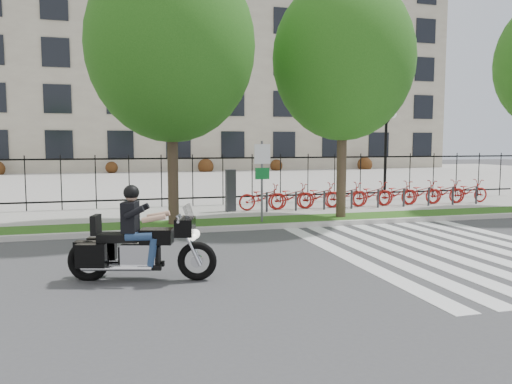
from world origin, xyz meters
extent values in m
plane|color=#3E3D40|center=(0.00, 0.00, 0.00)|extent=(120.00, 120.00, 0.00)
cube|color=beige|center=(0.00, 4.10, 0.07)|extent=(60.00, 0.20, 0.15)
cube|color=#214E13|center=(0.00, 4.95, 0.07)|extent=(60.00, 1.50, 0.15)
cube|color=gray|center=(0.00, 7.45, 0.07)|extent=(60.00, 3.50, 0.15)
cube|color=gray|center=(0.00, 25.00, 0.05)|extent=(80.00, 34.00, 0.10)
cube|color=#9F9280|center=(0.00, 45.00, 10.00)|extent=(60.00, 20.00, 20.00)
cylinder|color=black|center=(10.00, 12.00, 2.00)|extent=(0.14, 0.14, 4.00)
cylinder|color=black|center=(10.00, 12.00, 3.90)|extent=(0.06, 0.70, 0.70)
sphere|color=white|center=(9.65, 12.00, 4.00)|extent=(0.36, 0.36, 0.36)
sphere|color=white|center=(10.35, 12.00, 4.00)|extent=(0.36, 0.36, 0.36)
cylinder|color=#382A1E|center=(-1.21, 4.95, 2.05)|extent=(0.32, 0.32, 3.80)
ellipsoid|color=#195012|center=(-1.21, 4.95, 5.43)|extent=(4.94, 4.94, 5.68)
cylinder|color=#382A1E|center=(4.30, 4.95, 2.03)|extent=(0.32, 0.32, 3.76)
ellipsoid|color=#195012|center=(4.30, 4.95, 5.29)|extent=(4.57, 4.57, 5.26)
cube|color=#2D2D33|center=(1.06, 7.20, 0.90)|extent=(0.35, 0.25, 1.50)
imported|color=#A91A15|center=(2.26, 7.20, 0.62)|extent=(1.81, 0.63, 0.95)
cylinder|color=#2D2D33|center=(2.26, 6.70, 0.50)|extent=(0.08, 0.08, 0.70)
imported|color=#A91A15|center=(3.36, 7.20, 0.62)|extent=(1.81, 0.63, 0.95)
cylinder|color=#2D2D33|center=(3.36, 6.70, 0.50)|extent=(0.08, 0.08, 0.70)
imported|color=#A91A15|center=(4.46, 7.20, 0.62)|extent=(1.81, 0.63, 0.95)
cylinder|color=#2D2D33|center=(4.46, 6.70, 0.50)|extent=(0.08, 0.08, 0.70)
imported|color=#A91A15|center=(5.56, 7.20, 0.62)|extent=(1.81, 0.63, 0.95)
cylinder|color=#2D2D33|center=(5.56, 6.70, 0.50)|extent=(0.08, 0.08, 0.70)
imported|color=#A91A15|center=(6.66, 7.20, 0.62)|extent=(1.81, 0.63, 0.95)
cylinder|color=#2D2D33|center=(6.66, 6.70, 0.50)|extent=(0.08, 0.08, 0.70)
imported|color=#A91A15|center=(7.76, 7.20, 0.62)|extent=(1.81, 0.63, 0.95)
cylinder|color=#2D2D33|center=(7.76, 6.70, 0.50)|extent=(0.08, 0.08, 0.70)
imported|color=#A91A15|center=(8.86, 7.20, 0.62)|extent=(1.81, 0.63, 0.95)
cylinder|color=#2D2D33|center=(8.86, 6.70, 0.50)|extent=(0.08, 0.08, 0.70)
imported|color=#A91A15|center=(9.96, 7.20, 0.62)|extent=(1.81, 0.63, 0.95)
cylinder|color=#2D2D33|center=(9.96, 6.70, 0.50)|extent=(0.08, 0.08, 0.70)
imported|color=#A91A15|center=(11.06, 7.20, 0.62)|extent=(1.81, 0.63, 0.95)
cylinder|color=#2D2D33|center=(11.06, 6.70, 0.50)|extent=(0.08, 0.08, 0.70)
cylinder|color=#59595B|center=(1.47, 4.60, 1.40)|extent=(0.07, 0.07, 2.50)
cube|color=white|center=(1.47, 4.56, 2.25)|extent=(0.50, 0.03, 0.60)
cube|color=#0C6626|center=(1.47, 4.56, 1.65)|extent=(0.45, 0.03, 0.35)
torus|color=black|center=(-1.41, -0.97, 0.37)|extent=(0.75, 0.34, 0.74)
torus|color=black|center=(-3.38, -0.41, 0.37)|extent=(0.80, 0.37, 0.79)
cube|color=black|center=(-1.62, -0.91, 1.02)|extent=(0.47, 0.66, 0.32)
cube|color=#26262B|center=(-1.55, -0.93, 1.27)|extent=(0.30, 0.56, 0.33)
cube|color=silver|center=(-2.45, -0.67, 0.48)|extent=(0.72, 0.53, 0.43)
cube|color=black|center=(-2.14, -0.76, 0.84)|extent=(0.67, 0.51, 0.28)
cube|color=black|center=(-2.81, -0.57, 0.82)|extent=(0.83, 0.58, 0.15)
cube|color=black|center=(-3.23, -0.45, 1.05)|extent=(0.20, 0.38, 0.37)
cube|color=black|center=(-3.31, -0.77, 0.54)|extent=(0.56, 0.31, 0.43)
cube|color=black|center=(-3.14, -0.14, 0.54)|extent=(0.56, 0.31, 0.43)
cube|color=black|center=(-2.61, -0.63, 1.21)|extent=(0.37, 0.48, 0.56)
sphere|color=tan|center=(-2.57, -0.64, 1.61)|extent=(0.25, 0.25, 0.25)
sphere|color=black|center=(-2.57, -0.64, 1.66)|extent=(0.29, 0.29, 0.29)
camera|label=1|loc=(-2.81, -10.11, 2.56)|focal=35.00mm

